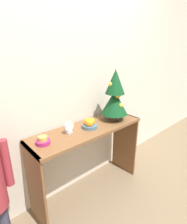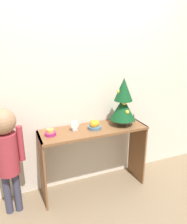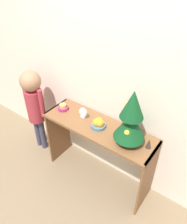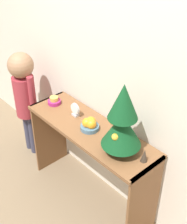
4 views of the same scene
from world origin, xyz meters
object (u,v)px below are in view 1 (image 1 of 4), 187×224
Objects in this scene: fruit_bowl at (90,124)px; desk_clock at (69,128)px; mini_tree at (115,96)px; singing_bowl at (43,141)px; figurine at (121,111)px.

desk_clock is (-0.23, 0.03, 0.01)m from fruit_bowl.
mini_tree is 3.73× the size of fruit_bowl.
mini_tree is at bearing -1.64° from singing_bowl.
mini_tree is at bearing -1.89° from fruit_bowl.
mini_tree is 0.42m from fruit_bowl.
singing_bowl is (-0.51, 0.01, -0.02)m from fruit_bowl.
figurine is (0.19, 0.05, -0.23)m from mini_tree.
fruit_bowl is 1.47× the size of figurine.
singing_bowl is 1.15× the size of figurine.
desk_clock is (0.28, 0.02, 0.03)m from singing_bowl.
desk_clock is 1.19× the size of figurine.
singing_bowl is 1.05m from figurine.
singing_bowl is at bearing -175.90° from desk_clock.
singing_bowl is at bearing 178.54° from fruit_bowl.
mini_tree is at bearing -4.39° from desk_clock.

